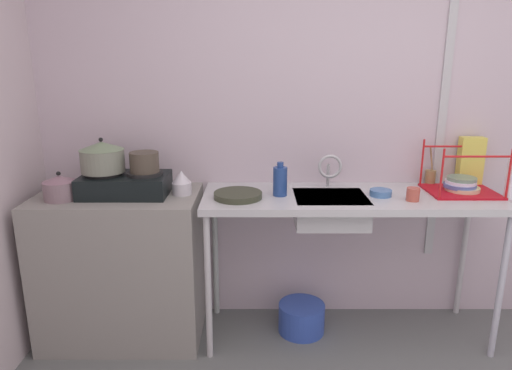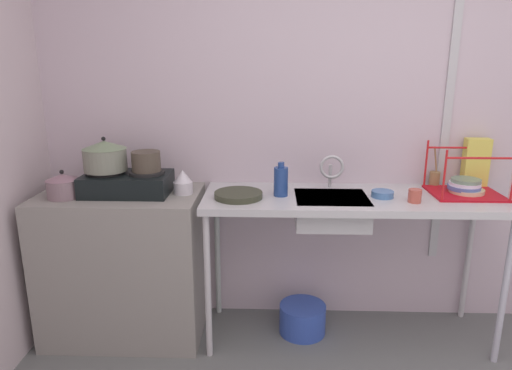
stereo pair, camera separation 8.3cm
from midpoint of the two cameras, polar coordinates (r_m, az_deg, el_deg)
name	(u,v)px [view 2 (the right image)]	position (r m, az deg, el deg)	size (l,w,h in m)	color
wall_back	(362,104)	(2.93, 13.90, 9.81)	(4.74, 0.10, 2.79)	beige
wall_metal_strip	(451,81)	(3.01, 23.84, 11.77)	(0.05, 0.01, 2.23)	#BBBCBD
counter_concrete	(125,264)	(2.93, -15.23, -9.52)	(0.93, 0.55, 0.90)	gray
counter_sink	(351,207)	(2.71, 12.62, -2.69)	(1.70, 0.55, 0.90)	#BBBCBD
stove	(127,183)	(2.74, -14.88, 0.25)	(0.49, 0.30, 0.14)	black
pot_on_left_burner	(105,156)	(2.74, -17.46, 3.49)	(0.25, 0.25, 0.20)	gray
pot_on_right_burner	(146,161)	(2.68, -12.65, 2.89)	(0.16, 0.16, 0.11)	#483E32
pot_beside_stove	(63,186)	(2.77, -22.08, -0.09)	(0.18, 0.18, 0.16)	gray
percolator	(183,182)	(2.68, -8.19, 0.33)	(0.11, 0.11, 0.14)	silver
sink_basin	(331,210)	(2.67, 10.19, -3.11)	(0.41, 0.35, 0.16)	#BBBCBD
faucet	(332,168)	(2.76, 10.24, 2.05)	(0.14, 0.08, 0.21)	#BBBCBD
frying_pan	(238,195)	(2.58, -1.28, -1.25)	(0.27, 0.27, 0.03)	#343827
dish_rack	(465,187)	(2.92, 25.32, -0.25)	(0.39, 0.33, 0.29)	red
cup_by_rack	(415,196)	(2.65, 19.99, -1.28)	(0.07, 0.07, 0.07)	#B55041
small_bowl_on_drainboard	(382,194)	(2.70, 16.30, -1.08)	(0.12, 0.12, 0.04)	#4773AC
bottle_by_sink	(281,181)	(2.61, 4.02, 0.49)	(0.08, 0.08, 0.20)	navy
cereal_box	(476,163)	(3.09, 26.34, 2.47)	(0.14, 0.08, 0.30)	#DED351
utensil_jar	(434,178)	(3.03, 22.05, 0.79)	(0.06, 0.06, 0.25)	olive
bucket_on_floor	(302,319)	(3.00, 6.62, -16.18)	(0.29, 0.29, 0.18)	#314EAE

